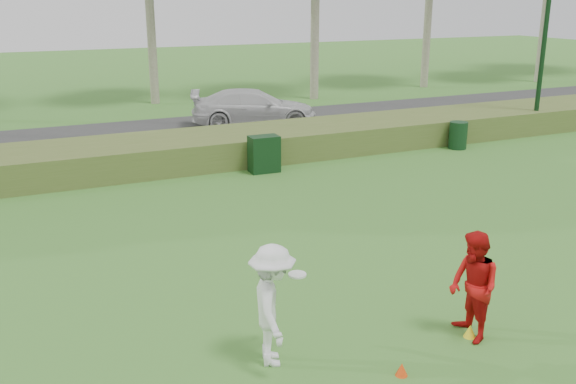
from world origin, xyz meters
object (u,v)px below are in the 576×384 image
player_white (273,305)px  cone_yellow (470,331)px  cone_orange (402,369)px  utility_cabinet (264,154)px  trash_bin (458,135)px  player_red (474,287)px  car_right (254,108)px

player_white → cone_yellow: size_ratio=8.63×
cone_orange → cone_yellow: size_ratio=0.92×
cone_orange → utility_cabinet: (2.49, 11.15, 0.47)m
player_white → trash_bin: player_white is taller
player_red → trash_bin: size_ratio=1.85×
utility_cabinet → car_right: car_right is taller
cone_orange → trash_bin: (9.98, 11.17, 0.38)m
player_white → player_red: size_ratio=1.04×
car_right → trash_bin: bearing=-124.7°
cone_yellow → utility_cabinet: 10.74m
cone_orange → cone_yellow: (1.62, 0.46, 0.01)m
cone_orange → cone_yellow: cone_yellow is taller
utility_cabinet → trash_bin: size_ratio=1.17×
player_red → cone_orange: bearing=-66.1°
car_right → player_white: bearing=177.0°
trash_bin → utility_cabinet: bearing=-179.8°
cone_yellow → player_red: bearing=-153.8°
cone_orange → utility_cabinet: bearing=77.4°
cone_orange → car_right: car_right is taller
utility_cabinet → trash_bin: bearing=1.7°
player_white → player_red: 3.22m
player_white → car_right: 17.94m
cone_yellow → utility_cabinet: (0.86, 10.69, 0.46)m
player_red → utility_cabinet: player_red is taller
player_red → cone_orange: size_ratio=9.04×
cone_orange → trash_bin: bearing=48.2°
cone_yellow → car_right: 17.74m
player_white → trash_bin: 15.30m
cone_orange → trash_bin: size_ratio=0.21×
player_white → trash_bin: bearing=-31.2°
cone_yellow → car_right: size_ratio=0.04×
utility_cabinet → car_right: (2.35, 6.75, 0.24)m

